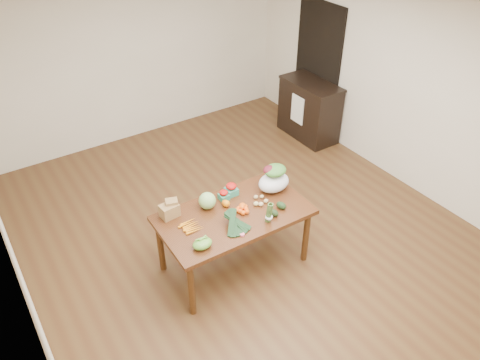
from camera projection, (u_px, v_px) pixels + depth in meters
floor at (244, 230)px, 5.88m from camera, size 6.00×6.00×0.00m
ceiling at (245, 11)px, 4.31m from camera, size 5.00×6.00×0.02m
room_walls at (244, 137)px, 5.09m from camera, size 5.02×6.02×2.70m
dining_table at (234, 239)px, 5.19m from camera, size 1.63×0.93×0.75m
doorway_dark at (317, 68)px, 7.47m from camera, size 0.02×1.00×2.10m
cabinet at (309, 110)px, 7.56m from camera, size 0.52×1.02×0.94m
dish_towel at (297, 109)px, 7.39m from camera, size 0.02×0.28×0.45m
paper_bag at (169, 209)px, 4.89m from camera, size 0.26×0.22×0.18m
cabbage at (207, 201)px, 5.00m from camera, size 0.19×0.19×0.19m
strawberry_basket_a at (224, 196)px, 5.15m from camera, size 0.11×0.11×0.09m
strawberry_basket_b at (231, 190)px, 5.22m from camera, size 0.13×0.13×0.11m
orange_a at (226, 204)px, 5.05m from camera, size 0.08×0.08×0.08m
orange_b at (225, 203)px, 5.06m from camera, size 0.07×0.07×0.07m
orange_c at (242, 206)px, 5.01m from camera, size 0.08×0.08×0.08m
mandarin_cluster at (242, 208)px, 4.98m from camera, size 0.18×0.18×0.09m
carrots at (191, 226)px, 4.79m from camera, size 0.22×0.22×0.03m
snap_pea_bag at (202, 244)px, 4.53m from camera, size 0.20×0.15×0.09m
kale_bunch at (237, 224)px, 4.72m from camera, size 0.33×0.41×0.16m
asparagus_bundle at (269, 213)px, 4.79m from camera, size 0.08×0.12×0.26m
potato_a at (256, 204)px, 5.07m from camera, size 0.06×0.05×0.05m
potato_b at (261, 204)px, 5.06m from camera, size 0.06×0.05×0.05m
potato_c at (262, 197)px, 5.18m from camera, size 0.05×0.04×0.04m
potato_d at (256, 197)px, 5.17m from camera, size 0.05×0.05×0.04m
potato_e at (266, 201)px, 5.11m from camera, size 0.05×0.05×0.05m
avocado_a at (274, 213)px, 4.92m from camera, size 0.10×0.13×0.07m
avocado_b at (281, 206)px, 5.02m from camera, size 0.11×0.14×0.08m
salad_bag at (274, 179)px, 5.24m from camera, size 0.38×0.29×0.29m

